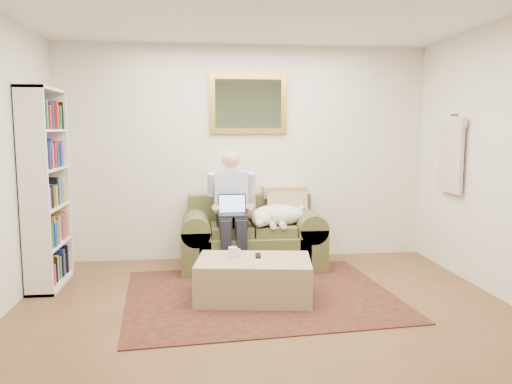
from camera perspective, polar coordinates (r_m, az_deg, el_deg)
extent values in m
cube|color=brown|center=(3.97, 2.24, -16.47)|extent=(4.50, 5.00, 0.01)
cube|color=white|center=(6.13, -1.30, 4.43)|extent=(4.50, 0.01, 2.60)
cube|color=black|center=(4.92, 0.46, -11.66)|extent=(2.68, 2.22, 0.01)
cube|color=brown|center=(5.82, -0.41, -6.68)|extent=(1.23, 0.79, 0.40)
cube|color=brown|center=(6.07, -0.76, -2.21)|extent=(1.48, 0.17, 0.41)
cube|color=brown|center=(5.78, -6.83, -6.35)|extent=(0.32, 0.79, 0.82)
cube|color=brown|center=(5.91, 5.86, -6.03)|extent=(0.32, 0.79, 0.82)
cube|color=brown|center=(5.70, -2.79, -4.35)|extent=(0.46, 0.53, 0.11)
cube|color=brown|center=(5.75, 2.05, -4.24)|extent=(0.46, 0.53, 0.11)
cube|color=black|center=(5.48, -2.67, -2.63)|extent=(0.31, 0.22, 0.02)
cube|color=black|center=(5.57, -2.76, -1.34)|extent=(0.31, 0.06, 0.22)
cube|color=#99BFF2|center=(5.57, -2.75, -1.35)|extent=(0.28, 0.04, 0.19)
cube|color=tan|center=(4.77, -0.26, -9.91)|extent=(1.14, 0.82, 0.38)
cylinder|color=white|center=(4.77, -2.67, -6.89)|extent=(0.08, 0.08, 0.10)
cube|color=black|center=(4.80, 0.24, -7.28)|extent=(0.07, 0.15, 0.02)
cube|color=gold|center=(6.11, -0.89, 10.05)|extent=(0.94, 0.04, 0.72)
cube|color=gray|center=(6.09, -0.87, 10.06)|extent=(0.80, 0.01, 0.58)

